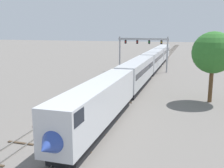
{
  "coord_description": "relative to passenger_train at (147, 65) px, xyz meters",
  "views": [
    {
      "loc": [
        10.79,
        -21.48,
        10.15
      ],
      "look_at": [
        1.0,
        12.0,
        3.0
      ],
      "focal_mm": 43.17,
      "sensor_mm": 36.0,
      "label": 1
    }
  ],
  "objects": [
    {
      "name": "ground_plane",
      "position": [
        -2.0,
        -35.04,
        -2.6
      ],
      "size": [
        400.0,
        400.0,
        0.0
      ],
      "primitive_type": "plane",
      "color": "slate"
    },
    {
      "name": "trackside_tree_left",
      "position": [
        11.73,
        -17.24,
        4.35
      ],
      "size": [
        5.74,
        5.74,
        9.86
      ],
      "color": "brown",
      "rests_on": "ground"
    },
    {
      "name": "signal_gantry",
      "position": [
        -2.25,
        7.7,
        3.53
      ],
      "size": [
        12.1,
        0.49,
        8.4
      ],
      "color": "#999BA0",
      "rests_on": "ground"
    },
    {
      "name": "track_main",
      "position": [
        0.0,
        24.96,
        -2.54
      ],
      "size": [
        2.6,
        200.0,
        0.16
      ],
      "color": "slate",
      "rests_on": "ground"
    },
    {
      "name": "track_near",
      "position": [
        -5.5,
        4.96,
        -2.54
      ],
      "size": [
        2.6,
        160.0,
        0.16
      ],
      "color": "slate",
      "rests_on": "ground"
    },
    {
      "name": "passenger_train",
      "position": [
        0.0,
        0.0,
        0.0
      ],
      "size": [
        3.04,
        82.93,
        4.8
      ],
      "color": "silver",
      "rests_on": "ground"
    }
  ]
}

